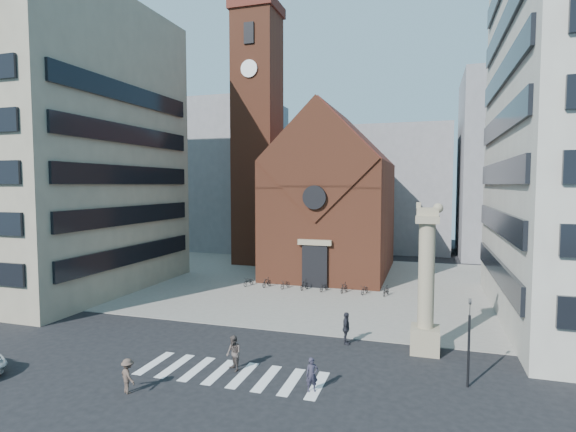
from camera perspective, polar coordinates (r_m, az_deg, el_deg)
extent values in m
plane|color=black|center=(27.28, -5.59, -16.77)|extent=(120.00, 120.00, 0.00)
cube|color=gray|center=(44.68, 4.08, -8.47)|extent=(46.00, 30.00, 0.05)
cube|color=brown|center=(49.62, 5.71, -0.25)|extent=(12.00, 16.00, 12.00)
cube|color=#59271C|center=(49.93, 5.85, 6.66)|extent=(12.00, 15.40, 12.00)
cube|color=brown|center=(41.80, 3.54, 7.20)|extent=(11.76, 0.50, 11.76)
cylinder|color=black|center=(41.31, 3.37, 2.38)|extent=(2.20, 0.30, 2.20)
cube|color=black|center=(42.24, 3.41, -6.46)|extent=(2.40, 0.30, 4.00)
cube|color=gray|center=(41.83, 3.41, -3.37)|extent=(3.20, 0.40, 0.50)
cube|color=brown|center=(55.48, -3.88, 9.51)|extent=(5.00, 5.00, 30.00)
cube|color=#59271C|center=(59.05, -3.96, 24.75)|extent=(5.50, 5.50, 1.20)
cylinder|color=white|center=(54.46, -4.97, 18.16)|extent=(2.00, 0.20, 2.00)
cube|color=black|center=(55.58, -5.00, 22.16)|extent=(1.20, 0.20, 2.40)
cube|color=gray|center=(47.84, -28.26, 7.53)|extent=(18.00, 20.00, 26.00)
cube|color=gray|center=(70.22, -7.93, 5.05)|extent=(16.00, 14.00, 22.00)
cube|color=gray|center=(68.58, 14.07, 3.33)|extent=(14.00, 12.00, 18.00)
cube|color=gray|center=(66.59, 27.91, 5.55)|extent=(16.00, 14.00, 24.00)
cube|color=gray|center=(27.92, 17.00, -14.80)|extent=(1.60, 1.60, 1.50)
cylinder|color=gray|center=(26.96, 17.17, -7.22)|extent=(0.90, 0.90, 6.00)
cube|color=gray|center=(26.53, 17.31, -0.43)|extent=(1.30, 1.30, 0.40)
cube|color=gray|center=(26.50, 17.33, 0.43)|extent=(1.20, 0.50, 0.55)
sphere|color=gray|center=(26.50, 18.53, 0.95)|extent=(0.56, 0.56, 0.56)
cube|color=gray|center=(26.49, 16.26, 1.32)|extent=(0.25, 0.15, 0.35)
cylinder|color=black|center=(23.89, 21.96, -15.64)|extent=(0.12, 0.12, 3.50)
imported|color=black|center=(23.27, 22.10, -10.64)|extent=(0.13, 0.16, 0.80)
imported|color=#2A2737|center=(22.25, 3.05, -19.48)|extent=(0.69, 0.61, 1.60)
imported|color=#4C413D|center=(24.51, -6.91, -16.93)|extent=(1.13, 1.11, 1.84)
imported|color=#25252C|center=(28.23, 7.40, -13.95)|extent=(0.58, 1.19, 1.96)
imported|color=#503E35|center=(23.30, -19.67, -18.58)|extent=(1.20, 1.01, 1.61)
imported|color=black|center=(43.36, -5.01, -8.29)|extent=(0.88, 1.60, 0.80)
imported|color=black|center=(42.70, -2.71, -8.41)|extent=(0.76, 1.53, 0.88)
imported|color=black|center=(42.12, -0.34, -8.64)|extent=(0.88, 1.60, 0.80)
imported|color=black|center=(41.61, 2.10, -8.74)|extent=(0.76, 1.53, 0.88)
imported|color=black|center=(41.18, 4.59, -8.94)|extent=(0.88, 1.60, 0.80)
imported|color=black|center=(40.81, 7.14, -9.02)|extent=(0.76, 1.53, 0.88)
imported|color=black|center=(40.55, 9.72, -9.20)|extent=(0.88, 1.60, 0.80)
imported|color=black|center=(40.34, 12.34, -9.23)|extent=(0.76, 1.53, 0.88)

